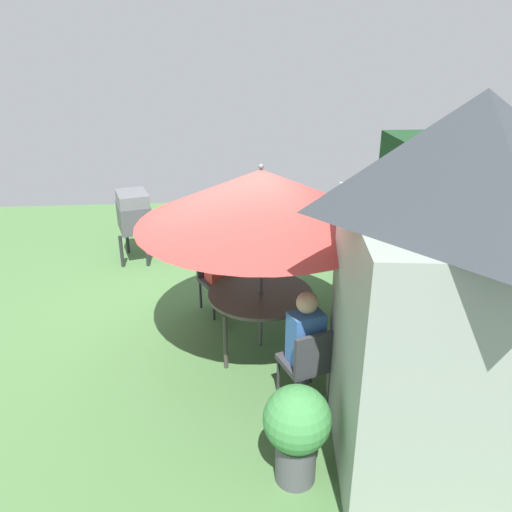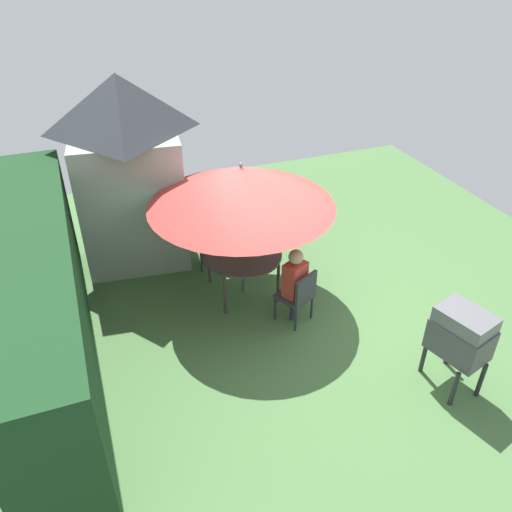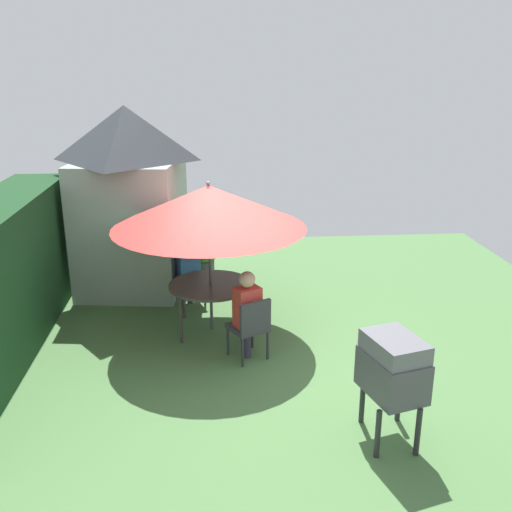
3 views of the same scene
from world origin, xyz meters
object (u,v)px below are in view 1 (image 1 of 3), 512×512
Objects in this scene: potted_plant_by_shed at (297,428)px; person_in_blue at (306,335)px; patio_umbrella at (261,197)px; chair_far_side at (309,361)px; person_in_red at (219,259)px; garden_shed at (454,294)px; chair_near_shed at (216,274)px; patio_table at (261,297)px; bbq_grill at (134,213)px.

person_in_blue is (-1.06, 0.25, 0.23)m from potted_plant_by_shed.
patio_umbrella is at bearing -161.05° from person_in_blue.
person_in_red is (-2.08, -0.88, 0.26)m from chair_far_side.
person_in_red is at bearing -146.76° from garden_shed.
chair_far_side is 2.27m from person_in_red.
patio_umbrella is at bearing 27.41° from person_in_red.
chair_near_shed is 0.71× the size of person_in_blue.
patio_umbrella is at bearing -177.03° from potted_plant_by_shed.
person_in_red is at bearing -152.59° from patio_table.
patio_umbrella is at bearing -135.00° from patio_table.
bbq_grill is at bearing -146.80° from patio_umbrella.
garden_shed is at bearing 33.24° from person_in_red.
garden_shed is at bearing 34.28° from bbq_grill.
patio_table is 2.12m from potted_plant_by_shed.
person_in_blue is (3.93, 2.25, -0.06)m from bbq_grill.
bbq_grill is at bearing -145.72° from garden_shed.
bbq_grill reaches higher than potted_plant_by_shed.
chair_near_shed is at bearing 36.08° from bbq_grill.
garden_shed is at bearing 35.86° from patio_umbrella.
chair_near_shed is (-1.02, -0.53, -1.40)m from patio_umbrella.
patio_umbrella is 3.15× the size of chair_far_side.
person_in_red reaches higher than chair_near_shed.
person_in_red is (0.08, 0.04, 0.26)m from chair_near_shed.
person_in_blue reaches higher than patio_table.
garden_shed is 2.56× the size of person_in_red.
person_in_blue reaches higher than chair_far_side.
garden_shed is 3.58× the size of chair_far_side.
chair_far_side is at bearing -128.11° from garden_shed.
garden_shed is at bearing 33.10° from chair_near_shed.
potted_plant_by_shed is (2.11, 0.11, -1.37)m from patio_umbrella.
chair_near_shed is (1.86, 1.36, -0.33)m from bbq_grill.
chair_near_shed is 3.19m from potted_plant_by_shed.
potted_plant_by_shed reaches higher than patio_table.
patio_umbrella reaches higher than bbq_grill.
potted_plant_by_shed is (2.11, 0.11, -0.13)m from patio_table.
person_in_blue is (-0.08, -0.03, 0.26)m from chair_far_side.
person_in_red is (-0.94, -0.49, -1.14)m from patio_umbrella.
patio_table is at bearing -177.03° from potted_plant_by_shed.
chair_near_shed is (-2.93, -1.91, -1.13)m from garden_shed.
garden_shed is 5.86m from bbq_grill.
patio_table is at bearing -161.05° from chair_far_side.
chair_near_shed is at bearing -152.59° from patio_table.
bbq_grill reaches higher than chair_far_side.
person_in_red is (-3.05, -0.60, 0.23)m from potted_plant_by_shed.
chair_far_side is (-0.78, -0.99, -1.13)m from garden_shed.
bbq_grill is (-2.88, -1.89, 0.17)m from patio_table.
potted_plant_by_shed reaches higher than chair_near_shed.
patio_umbrella is at bearing 27.41° from chair_near_shed.
chair_far_side is at bearing 164.04° from potted_plant_by_shed.
chair_far_side is at bearing 18.95° from person_in_blue.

